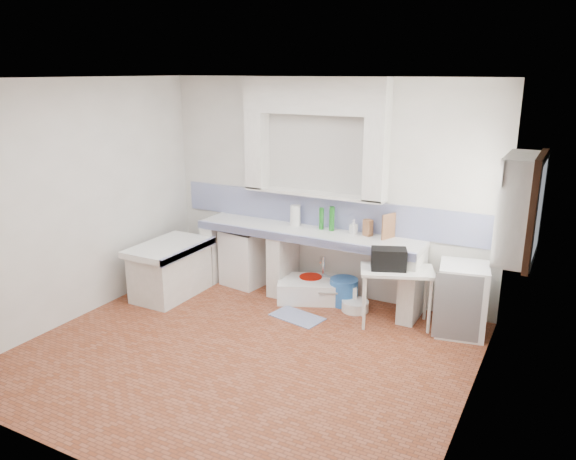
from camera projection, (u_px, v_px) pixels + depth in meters
The scene contains 36 objects.
floor at pixel (243, 353), 5.84m from camera, with size 4.50×4.50×0.00m, color brown.
ceiling at pixel (237, 78), 5.06m from camera, with size 4.50×4.50×0.00m, color white.
wall_back at pixel (324, 189), 7.14m from camera, with size 4.50×4.50×0.00m, color silver.
wall_front at pixel (80, 296), 3.75m from camera, with size 4.50×4.50×0.00m, color silver.
wall_left at pixel (78, 201), 6.46m from camera, with size 4.50×4.50×0.00m, color silver.
wall_right at pixel (477, 261), 4.43m from camera, with size 4.50×4.50×0.00m, color silver.
alcove_mass at pixel (314, 95), 6.75m from camera, with size 1.90×0.25×0.45m, color silver.
window_frame at pixel (520, 208), 5.31m from camera, with size 0.35×0.86×1.06m, color #361E11.
lace_valance at pixel (509, 167), 5.27m from camera, with size 0.01×0.84×0.24m, color white.
counter_slab at pixel (307, 234), 7.08m from camera, with size 3.00×0.60×0.08m, color white.
counter_lip at pixel (297, 239), 6.85m from camera, with size 3.00×0.04×0.10m, color navy.
counter_pier_left at pixel (218, 251), 7.84m from camera, with size 0.20×0.55×0.82m, color silver.
counter_pier_mid at pixel (283, 262), 7.37m from camera, with size 0.20×0.55×0.82m, color silver.
counter_pier_right at pixel (412, 286), 6.57m from camera, with size 0.20×0.55×0.82m, color silver.
peninsula_top at pixel (169, 247), 7.18m from camera, with size 0.70×1.10×0.08m, color white.
peninsula_base at pixel (171, 273), 7.28m from camera, with size 0.60×1.00×0.62m, color silver.
peninsula_lip at pixel (189, 251), 7.03m from camera, with size 0.04×1.10×0.10m, color navy.
backsplash at pixel (324, 212), 7.21m from camera, with size 4.27×0.03×0.40m, color navy.
stove at pixel (245, 257), 7.66m from camera, with size 0.54×0.52×0.77m, color white.
sink at pixel (317, 290), 7.19m from camera, with size 1.00×0.54×0.24m, color white.
side_table at pixel (396, 297), 6.41m from camera, with size 0.83×0.46×0.04m, color white.
fridge at pixel (462, 299), 6.19m from camera, with size 0.52×0.52×0.81m, color white.
bucket_red at pixel (310, 286), 7.28m from camera, with size 0.30×0.30×0.28m, color #C11002.
bucket_orange at pixel (314, 291), 7.14m from camera, with size 0.27×0.27×0.25m, color #DF5F36.
bucket_blue at pixel (344, 291), 7.03m from camera, with size 0.36×0.36×0.34m, color blue.
basin_white at pixel (355, 306), 6.85m from camera, with size 0.33×0.33×0.13m, color white.
water_bottle_a at pixel (325, 285), 7.31m from camera, with size 0.08×0.08×0.28m, color silver.
water_bottle_b at pixel (329, 286), 7.27m from camera, with size 0.07×0.07×0.28m, color silver.
black_bag at pixel (389, 259), 6.28m from camera, with size 0.39×0.22×0.25m, color black.
green_bottle_a at pixel (321, 219), 7.10m from camera, with size 0.06×0.06×0.28m, color #18651A.
green_bottle_b at pixel (332, 219), 7.03m from camera, with size 0.07×0.07×0.31m, color #18651A.
knife_block at pixel (368, 228), 6.82m from camera, with size 0.10×0.08×0.21m, color #99613D.
cutting_board at pixel (389, 226), 6.69m from camera, with size 0.02×0.23×0.31m, color #99613D.
paper_towel at pixel (295, 215), 7.27m from camera, with size 0.14×0.14×0.27m, color white.
soap_bottle at pixel (354, 227), 6.91m from camera, with size 0.08×0.08×0.18m, color white.
rug at pixel (297, 317), 6.69m from camera, with size 0.63×0.36×0.01m, color navy.
Camera 1 is at (2.88, -4.41, 2.87)m, focal length 34.54 mm.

